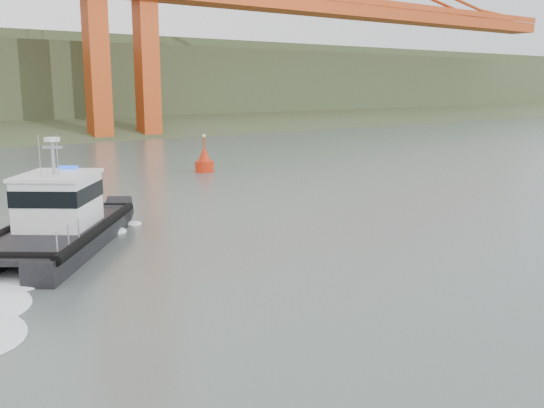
# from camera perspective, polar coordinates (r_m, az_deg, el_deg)

# --- Properties ---
(ground) EXTENTS (400.00, 400.00, 0.00)m
(ground) POSITION_cam_1_polar(r_m,az_deg,el_deg) (22.67, 13.24, -10.06)
(ground) COLOR #485552
(ground) RESTS_ON ground
(patrol_boat) EXTENTS (10.84, 11.98, 5.78)m
(patrol_boat) POSITION_cam_1_polar(r_m,az_deg,el_deg) (31.99, -19.57, -1.49)
(patrol_boat) COLOR black
(patrol_boat) RESTS_ON ground
(nav_buoy) EXTENTS (1.80, 1.80, 3.75)m
(nav_buoy) POSITION_cam_1_polar(r_m,az_deg,el_deg) (57.72, -6.38, 4.01)
(nav_buoy) COLOR red
(nav_buoy) RESTS_ON ground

